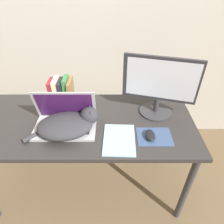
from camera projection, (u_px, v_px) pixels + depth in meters
ground_plane at (86, 222)px, 1.53m from camera, size 12.00×12.00×0.00m
wall_back at (87, 7)px, 1.61m from camera, size 8.00×0.05×2.60m
desk at (84, 129)px, 1.40m from camera, size 1.50×0.67×0.73m
laptop at (64, 121)px, 1.28m from camera, size 0.39×0.23×0.24m
cat at (68, 124)px, 1.24m from camera, size 0.45×0.31×0.14m
external_monitor at (159, 85)px, 1.31m from camera, size 0.48×0.23×0.41m
mousepad at (154, 136)px, 1.23m from camera, size 0.21×0.17×0.00m
computer_mouse at (149, 135)px, 1.22m from camera, size 0.06×0.10×0.03m
book_row at (61, 91)px, 1.48m from camera, size 0.17×0.16×0.21m
notepad at (119, 139)px, 1.21m from camera, size 0.20×0.27×0.01m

